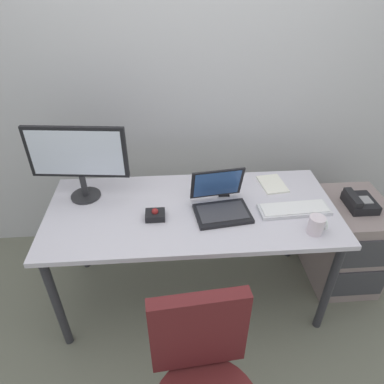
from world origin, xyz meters
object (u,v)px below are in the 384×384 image
(desk_phone, at_px, (359,202))
(paper_notepad, at_px, (272,184))
(file_cabinet, at_px, (345,242))
(laptop, at_px, (220,202))
(cell_phone, at_px, (223,190))
(keyboard, at_px, (294,209))
(trackball_mouse, at_px, (155,215))
(monitor_main, at_px, (77,157))
(coffee_mug, at_px, (317,225))

(desk_phone, height_order, paper_notepad, paper_notepad)
(file_cabinet, height_order, laptop, laptop)
(file_cabinet, height_order, paper_notepad, paper_notepad)
(paper_notepad, distance_m, cell_phone, 0.33)
(keyboard, distance_m, trackball_mouse, 0.80)
(desk_phone, relative_size, paper_notepad, 0.96)
(paper_notepad, bearing_deg, monitor_main, -177.80)
(keyboard, bearing_deg, trackball_mouse, -179.73)
(file_cabinet, bearing_deg, monitor_main, 177.52)
(file_cabinet, distance_m, cell_phone, 0.98)
(trackball_mouse, relative_size, paper_notepad, 0.53)
(desk_phone, height_order, trackball_mouse, trackball_mouse)
(monitor_main, bearing_deg, desk_phone, -3.04)
(monitor_main, distance_m, laptop, 0.86)
(cell_phone, bearing_deg, file_cabinet, -3.84)
(desk_phone, relative_size, coffee_mug, 1.98)
(desk_phone, xyz_separation_m, coffee_mug, (-0.43, -0.33, 0.12))
(monitor_main, distance_m, paper_notepad, 1.21)
(laptop, height_order, paper_notepad, laptop)
(coffee_mug, distance_m, paper_notepad, 0.48)
(keyboard, relative_size, laptop, 1.21)
(laptop, xyz_separation_m, coffee_mug, (0.48, -0.23, -0.00))
(coffee_mug, bearing_deg, desk_phone, 37.74)
(file_cabinet, relative_size, monitor_main, 1.13)
(file_cabinet, xyz_separation_m, keyboard, (-0.49, -0.16, 0.44))
(trackball_mouse, bearing_deg, cell_phone, 30.31)
(trackball_mouse, bearing_deg, file_cabinet, 7.24)
(coffee_mug, bearing_deg, paper_notepad, 102.96)
(desk_phone, relative_size, laptop, 0.58)
(trackball_mouse, distance_m, cell_phone, 0.49)
(desk_phone, bearing_deg, cell_phone, 173.50)
(keyboard, xyz_separation_m, cell_phone, (-0.38, 0.24, -0.01))
(file_cabinet, xyz_separation_m, paper_notepad, (-0.54, 0.12, 0.43))
(keyboard, distance_m, cell_phone, 0.45)
(laptop, height_order, trackball_mouse, laptop)
(desk_phone, distance_m, paper_notepad, 0.56)
(monitor_main, height_order, laptop, monitor_main)
(trackball_mouse, height_order, coffee_mug, coffee_mug)
(cell_phone, bearing_deg, paper_notepad, 8.13)
(monitor_main, bearing_deg, coffee_mug, -18.15)
(desk_phone, distance_m, trackball_mouse, 1.30)
(coffee_mug, height_order, cell_phone, coffee_mug)
(cell_phone, bearing_deg, coffee_mug, -43.00)
(desk_phone, height_order, cell_phone, cell_phone)
(trackball_mouse, xyz_separation_m, cell_phone, (0.42, 0.25, -0.02))
(monitor_main, xyz_separation_m, paper_notepad, (1.18, 0.05, -0.27))
(trackball_mouse, distance_m, paper_notepad, 0.80)
(trackball_mouse, bearing_deg, desk_phone, 6.56)
(file_cabinet, bearing_deg, laptop, -172.90)
(monitor_main, relative_size, trackball_mouse, 5.21)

